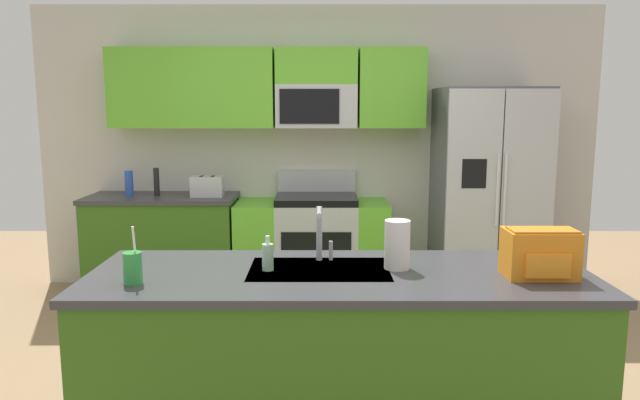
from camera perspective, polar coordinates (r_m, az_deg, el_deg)
ground_plane at (r=3.77m, az=-0.52°, el=-17.47°), size 9.00×9.00×0.00m
kitchen_wall_unit at (r=5.46m, az=-1.94°, el=6.83°), size 5.20×0.43×2.60m
back_counter at (r=5.50m, az=-15.21°, el=-4.21°), size 1.33×0.63×0.90m
range_oven at (r=5.32m, az=-0.96°, el=-4.43°), size 1.36×0.61×1.10m
refrigerator at (r=5.37m, az=15.83°, el=0.58°), size 0.90×0.76×1.85m
island_counter at (r=2.98m, az=1.71°, el=-15.29°), size 2.40×0.86×0.90m
toaster at (r=5.26m, az=-11.14°, el=1.31°), size 0.28×0.16×0.18m
pepper_mill at (r=5.41m, az=-15.86°, el=1.71°), size 0.05×0.05×0.25m
bottle_blue at (r=5.53m, az=-18.33°, el=1.58°), size 0.07×0.07×0.22m
sink_faucet at (r=2.97m, az=-0.17°, el=-2.88°), size 0.08×0.21×0.28m
drink_cup_green at (r=2.75m, az=-18.01°, el=-6.32°), size 0.08×0.08×0.26m
soap_dispenser at (r=2.84m, az=-5.32°, el=-5.51°), size 0.06×0.06×0.17m
paper_towel_roll at (r=2.88m, az=7.33°, el=-4.32°), size 0.12×0.12×0.24m
backpack at (r=2.90m, az=20.47°, el=-4.78°), size 0.32×0.22×0.23m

